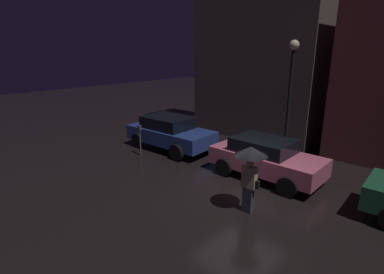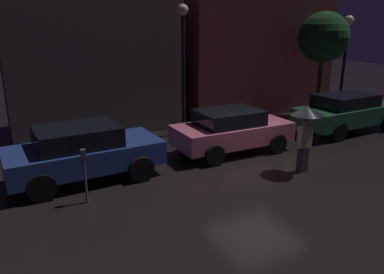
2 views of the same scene
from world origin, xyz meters
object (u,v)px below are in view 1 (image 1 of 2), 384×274
object	(u,v)px
parked_car_blue	(170,132)
parked_car_pink	(266,158)
pedestrian_with_umbrella	(250,162)
street_lamp_near	(291,81)
parking_meter	(140,137)

from	to	relation	value
parked_car_blue	parked_car_pink	size ratio (longest dim) A/B	1.06
parked_car_blue	pedestrian_with_umbrella	size ratio (longest dim) A/B	2.14
parked_car_blue	parked_car_pink	bearing A→B (deg)	-1.95
parked_car_blue	street_lamp_near	size ratio (longest dim) A/B	0.87
pedestrian_with_umbrella	street_lamp_near	bearing A→B (deg)	103.21
parked_car_blue	parking_meter	world-z (taller)	parked_car_blue
parked_car_blue	parked_car_pink	world-z (taller)	parked_car_blue
parked_car_blue	pedestrian_with_umbrella	world-z (taller)	pedestrian_with_umbrella
parking_meter	street_lamp_near	bearing A→B (deg)	41.24
parking_meter	street_lamp_near	size ratio (longest dim) A/B	0.28
parking_meter	pedestrian_with_umbrella	bearing A→B (deg)	-9.06
parked_car_blue	parking_meter	size ratio (longest dim) A/B	3.08
parked_car_pink	street_lamp_near	bearing A→B (deg)	101.17
street_lamp_near	pedestrian_with_umbrella	bearing A→B (deg)	-75.55
parked_car_blue	parked_car_pink	distance (m)	4.87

